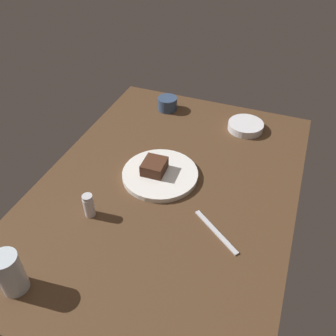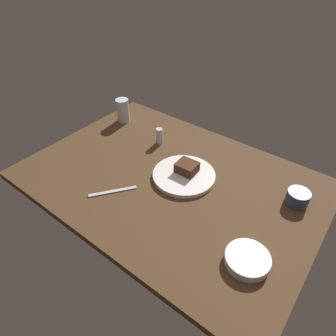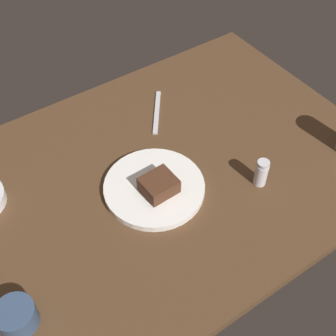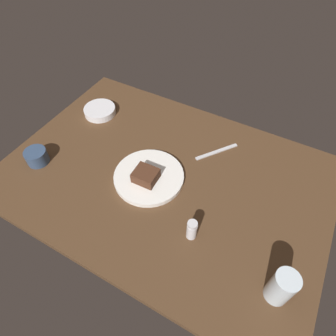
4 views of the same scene
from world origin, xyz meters
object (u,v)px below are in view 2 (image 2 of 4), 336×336
Objects in this scene: water_glass at (123,110)px; butter_knife at (113,192)px; salt_shaker at (159,136)px; chocolate_cake_slice at (187,167)px; dessert_plate at (184,175)px; coffee_cup at (298,198)px; side_bowl at (247,260)px.

water_glass is 56.25cm from butter_knife.
salt_shaker is 0.64× the size of water_glass.
salt_shaker is at bearing -25.48° from chocolate_cake_slice.
water_glass is 0.66× the size of butter_knife.
coffee_cup is (-42.35, -13.73, 1.86)cm from dessert_plate.
dessert_plate is at bearing 150.71° from salt_shaker.
water_glass is 100.33cm from side_bowl.
chocolate_cake_slice is 44.01cm from coffee_cup.
water_glass is at bearing -2.79° from coffee_cup.
chocolate_cake_slice is 0.44× the size of butter_knife.
salt_shaker is at bearing -29.29° from dessert_plate.
dessert_plate reaches higher than butter_knife.
side_bowl is at bearing 149.03° from chocolate_cake_slice.
dessert_plate is 3.29× the size of salt_shaker.
dessert_plate is 3.65cm from chocolate_cake_slice.
water_glass is 0.88× the size of side_bowl.
coffee_cup is 0.44× the size of butter_knife.
salt_shaker is 0.56× the size of side_bowl.
coffee_cup is at bearing 159.43° from butter_knife.
side_bowl reaches higher than butter_knife.
salt_shaker is 29.24cm from water_glass.
coffee_cup is (-3.21, -35.19, 1.26)cm from side_bowl.
chocolate_cake_slice is 1.00× the size of coffee_cup.
dessert_plate is at bearing 92.18° from chocolate_cake_slice.
water_glass is (52.75, -16.29, 2.32)cm from chocolate_cake_slice.
coffee_cup reaches higher than side_bowl.
chocolate_cake_slice is (0.08, -2.07, 3.00)cm from dessert_plate.
chocolate_cake_slice is 0.67× the size of water_glass.
butter_knife is (59.37, 38.33, -2.53)cm from coffee_cup.
chocolate_cake_slice is 26.59cm from salt_shaker.
coffee_cup is (-95.17, 4.64, -3.46)cm from water_glass.
chocolate_cake_slice is at bearing -87.82° from dessert_plate.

